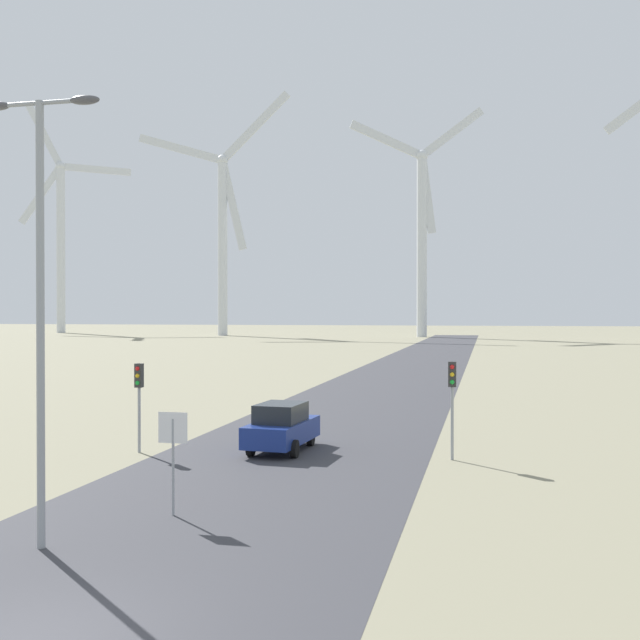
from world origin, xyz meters
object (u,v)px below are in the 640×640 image
traffic_light_post_near_right (452,388)px  wind_turbine_far_left (61,230)px  stop_sign_near (173,443)px  traffic_light_post_near_left (139,387)px  wind_turbine_left (223,224)px  car_approaching (282,427)px  streetlamp (40,268)px  wind_turbine_center (422,224)px

traffic_light_post_near_right → wind_turbine_far_left: wind_turbine_far_left is taller
stop_sign_near → traffic_light_post_near_left: (-4.84, 7.87, 0.58)m
wind_turbine_left → car_approaching: bearing=-69.1°
streetlamp → car_approaching: size_ratio=2.37×
traffic_light_post_near_left → traffic_light_post_near_right: bearing=5.5°
traffic_light_post_near_left → wind_turbine_left: size_ratio=0.06×
traffic_light_post_near_left → traffic_light_post_near_right: (11.57, 1.12, 0.12)m
stop_sign_near → traffic_light_post_near_left: bearing=121.6°
traffic_light_post_near_left → wind_turbine_center: 139.62m
stop_sign_near → car_approaching: size_ratio=0.64×
wind_turbine_far_left → wind_turbine_left: wind_turbine_far_left is taller
streetlamp → traffic_light_post_near_right: bearing=55.0°
car_approaching → wind_turbine_far_left: size_ratio=0.07×
traffic_light_post_near_left → car_approaching: (5.15, 1.48, -1.55)m
wind_turbine_far_left → wind_turbine_center: (95.91, -13.76, -2.55)m
wind_turbine_center → stop_sign_near: bearing=-87.6°
stop_sign_near → wind_turbine_center: 147.60m
car_approaching → wind_turbine_center: wind_turbine_center is taller
wind_turbine_far_left → wind_turbine_center: 96.93m
car_approaching → wind_turbine_center: 138.55m
streetlamp → wind_turbine_left: size_ratio=0.18×
wind_turbine_far_left → wind_turbine_left: size_ratio=1.08×
traffic_light_post_near_right → wind_turbine_left: size_ratio=0.06×
car_approaching → wind_turbine_left: size_ratio=0.08×
stop_sign_near → wind_turbine_center: bearing=92.4°
car_approaching → wind_turbine_far_left: wind_turbine_far_left is taller
wind_turbine_center → traffic_light_post_near_right: bearing=-84.7°
stop_sign_near → wind_turbine_far_left: bearing=122.6°
car_approaching → wind_turbine_far_left: 183.51m
stop_sign_near → car_approaching: (0.31, 9.35, -0.97)m
wind_turbine_center → streetlamp: bearing=-88.4°
stop_sign_near → traffic_light_post_near_right: 11.25m
stop_sign_near → traffic_light_post_near_right: traffic_light_post_near_right is taller
traffic_light_post_near_right → car_approaching: traffic_light_post_near_right is taller
traffic_light_post_near_left → stop_sign_near: bearing=-58.4°
streetlamp → wind_turbine_center: (-4.22, 148.88, 18.26)m
streetlamp → stop_sign_near: 5.68m
streetlamp → wind_turbine_center: size_ratio=0.20×
traffic_light_post_near_left → wind_turbine_center: (-1.15, 137.86, 22.05)m
traffic_light_post_near_right → wind_turbine_center: size_ratio=0.07×
wind_turbine_left → wind_turbine_far_left: bearing=164.9°
traffic_light_post_near_left → wind_turbine_left: wind_turbine_left is taller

